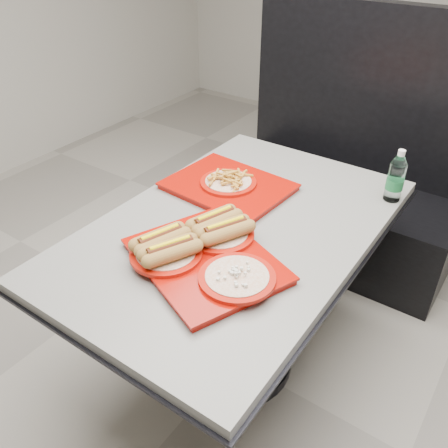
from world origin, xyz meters
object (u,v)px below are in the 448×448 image
Objects in this scene: water_bottle at (396,179)px; diner_table at (236,260)px; tray_near at (203,251)px; booth_bench at (343,187)px; tray_far at (228,184)px.

diner_table is at bearing -128.76° from water_bottle.
tray_near reaches higher than diner_table.
booth_bench is at bearing 90.00° from diner_table.
tray_far is 2.33× the size of water_bottle.
tray_near is at bearing -88.79° from booth_bench.
booth_bench is at bearing 91.21° from tray_near.
booth_bench is 2.69× the size of tray_far.
booth_bench is (0.00, 1.09, -0.18)m from diner_table.
diner_table is at bearing -48.54° from tray_far.
tray_near reaches higher than tray_far.
booth_bench reaches higher than water_bottle.
booth_bench is 0.99m from tray_far.
water_bottle reaches higher than tray_near.
booth_bench is 0.84m from water_bottle.
tray_far is 0.66m from water_bottle.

